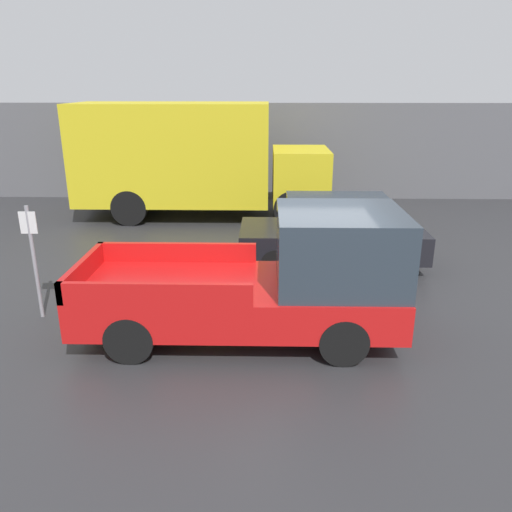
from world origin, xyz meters
TOP-DOWN VIEW (x-y plane):
  - ground_plane at (0.00, 0.00)m, footprint 60.00×60.00m
  - building_wall at (0.00, 11.02)m, footprint 28.00×0.15m
  - pickup_truck at (-0.46, -0.15)m, footprint 5.36×2.10m
  - car at (1.00, 3.45)m, footprint 4.31×1.88m
  - delivery_truck at (-3.03, 8.11)m, footprint 8.00×2.58m
  - parking_sign at (-4.80, 0.48)m, footprint 0.30×0.07m

SIDE VIEW (x-z plane):
  - ground_plane at x=0.00m, z-range 0.00..0.00m
  - car at x=1.00m, z-range 0.00..1.65m
  - pickup_truck at x=-0.46m, z-range -0.09..2.13m
  - parking_sign at x=-4.80m, z-range 0.14..2.28m
  - building_wall at x=0.00m, z-range 0.00..3.51m
  - delivery_truck at x=-3.03m, z-range 0.13..3.75m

